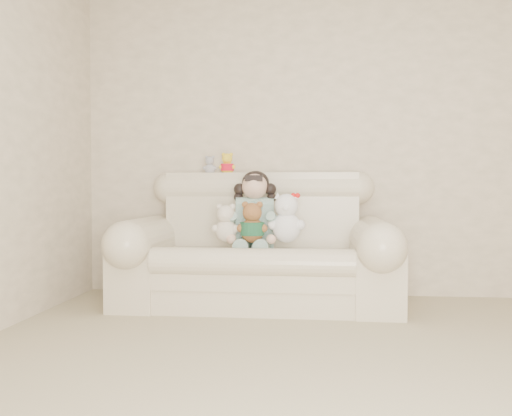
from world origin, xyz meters
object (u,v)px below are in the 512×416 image
object	(u,v)px
sofa	(257,238)
cream_teddy	(226,219)
white_cat	(287,213)
brown_teddy	(252,218)
seated_child	(255,209)

from	to	relation	value
sofa	cream_teddy	world-z (taller)	sofa
white_cat	sofa	bearing A→B (deg)	156.45
brown_teddy	cream_teddy	size ratio (longest dim) A/B	1.07
seated_child	cream_teddy	xyz separation A→B (m)	(-0.19, -0.21, -0.07)
brown_teddy	cream_teddy	world-z (taller)	brown_teddy
seated_child	white_cat	xyz separation A→B (m)	(0.26, -0.19, -0.02)
sofa	seated_child	xyz separation A→B (m)	(-0.03, 0.08, 0.22)
seated_child	cream_teddy	distance (m)	0.29
sofa	cream_teddy	xyz separation A→B (m)	(-0.22, -0.13, 0.15)
seated_child	white_cat	distance (m)	0.32
sofa	brown_teddy	world-z (taller)	sofa
cream_teddy	brown_teddy	bearing A→B (deg)	-4.91
cream_teddy	sofa	bearing A→B (deg)	34.38
sofa	brown_teddy	xyz separation A→B (m)	(-0.02, -0.16, 0.16)
cream_teddy	seated_child	bearing A→B (deg)	51.50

